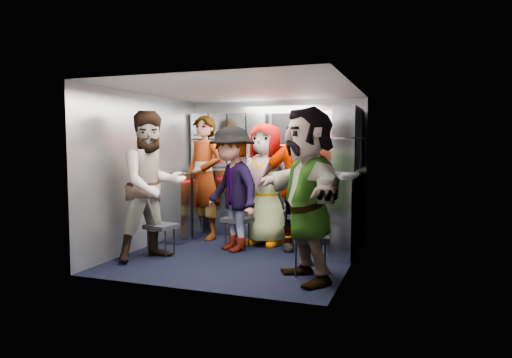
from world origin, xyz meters
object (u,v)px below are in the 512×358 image
(jump_seat_mid_left, at_px, (237,221))
(jump_seat_center, at_px, (269,214))
(attendant_standing, at_px, (204,177))
(attendant_arc_d, at_px, (297,184))
(jump_seat_mid_right, at_px, (300,216))
(attendant_arc_b, at_px, (232,189))
(attendant_arc_c, at_px, (266,184))
(attendant_arc_a, at_px, (152,186))
(jump_seat_near_right, at_px, (311,240))
(jump_seat_near_left, at_px, (161,228))
(attendant_arc_e, at_px, (307,194))

(jump_seat_mid_left, height_order, jump_seat_center, jump_seat_center)
(attendant_standing, distance_m, attendant_arc_d, 1.51)
(jump_seat_mid_right, xyz_separation_m, attendant_arc_b, (-0.80, -0.52, 0.41))
(jump_seat_mid_right, distance_m, attendant_arc_d, 0.50)
(attendant_standing, height_order, attendant_arc_c, attendant_standing)
(jump_seat_center, bearing_deg, attendant_arc_d, -34.36)
(attendant_arc_c, bearing_deg, attendant_arc_a, -121.11)
(jump_seat_mid_left, xyz_separation_m, attendant_arc_b, (-0.00, -0.18, 0.46))
(jump_seat_mid_left, relative_size, jump_seat_near_right, 0.93)
(attendant_arc_a, relative_size, attendant_arc_d, 1.03)
(jump_seat_center, xyz_separation_m, attendant_standing, (-1.00, -0.10, 0.51))
(jump_seat_near_left, relative_size, jump_seat_mid_left, 0.93)
(attendant_arc_b, bearing_deg, jump_seat_near_left, -107.20)
(jump_seat_near_right, height_order, attendant_arc_b, attendant_arc_b)
(attendant_arc_b, bearing_deg, jump_seat_mid_right, 69.58)
(attendant_arc_e, bearing_deg, jump_seat_near_right, 142.34)
(jump_seat_near_left, distance_m, attendant_arc_a, 0.58)
(jump_seat_mid_right, xyz_separation_m, jump_seat_near_right, (0.45, -1.30, -0.04))
(jump_seat_near_right, height_order, attendant_arc_e, attendant_arc_e)
(attendant_arc_d, bearing_deg, jump_seat_near_right, -84.39)
(jump_seat_center, distance_m, attendant_standing, 1.13)
(jump_seat_mid_left, xyz_separation_m, jump_seat_near_right, (1.25, -0.96, 0.02))
(attendant_arc_c, height_order, attendant_arc_e, attendant_arc_e)
(jump_seat_mid_left, xyz_separation_m, attendant_arc_a, (-0.75, -0.91, 0.55))
(attendant_arc_b, height_order, attendant_arc_c, attendant_arc_c)
(jump_seat_mid_right, xyz_separation_m, attendant_arc_d, (-0.00, -0.18, 0.47))
(jump_seat_center, height_order, attendant_arc_e, attendant_arc_e)
(attendant_arc_d, bearing_deg, jump_seat_near_left, -166.17)
(jump_seat_near_left, xyz_separation_m, jump_seat_mid_left, (0.75, 0.73, 0.01))
(jump_seat_mid_left, bearing_deg, attendant_arc_b, -90.00)
(jump_seat_near_left, relative_size, attendant_arc_b, 0.24)
(jump_seat_mid_right, distance_m, attendant_arc_b, 1.03)
(jump_seat_near_left, distance_m, attendant_arc_b, 1.05)
(attendant_arc_a, xyz_separation_m, attendant_arc_c, (1.05, 1.23, -0.06))
(jump_seat_mid_left, relative_size, jump_seat_center, 0.94)
(attendant_standing, xyz_separation_m, attendant_arc_b, (0.70, -0.58, -0.09))
(attendant_arc_a, bearing_deg, attendant_standing, 28.51)
(attendant_arc_d, xyz_separation_m, attendant_arc_e, (0.45, -1.30, 0.02))
(attendant_arc_b, bearing_deg, jump_seat_center, 102.29)
(jump_seat_mid_right, relative_size, attendant_arc_d, 0.29)
(jump_seat_mid_right, height_order, attendant_arc_c, attendant_arc_c)
(jump_seat_center, relative_size, attendant_arc_c, 0.27)
(jump_seat_mid_left, height_order, attendant_arc_d, attendant_arc_d)
(jump_seat_center, distance_m, attendant_arc_a, 1.83)
(jump_seat_mid_left, xyz_separation_m, attendant_arc_e, (1.25, -1.14, 0.54))
(attendant_arc_b, height_order, attendant_arc_e, attendant_arc_e)
(jump_seat_center, height_order, attendant_arc_d, attendant_arc_d)
(jump_seat_near_right, xyz_separation_m, attendant_arc_c, (-0.94, 1.28, 0.47))
(attendant_arc_e, bearing_deg, jump_seat_center, 172.22)
(attendant_standing, bearing_deg, attendant_arc_d, 11.17)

